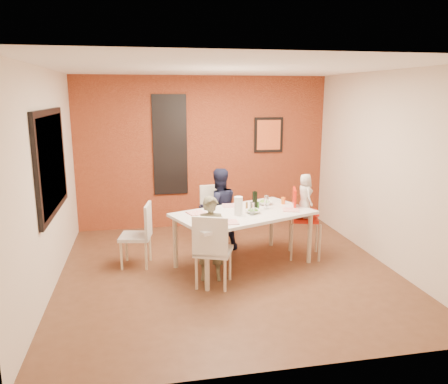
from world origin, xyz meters
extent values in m
plane|color=brown|center=(0.00, 0.00, 0.00)|extent=(4.50, 4.50, 0.00)
cube|color=white|center=(0.00, 0.00, 2.70)|extent=(4.50, 4.50, 0.02)
cube|color=beige|center=(0.00, 2.25, 1.35)|extent=(4.50, 0.02, 2.70)
cube|color=beige|center=(0.00, -2.25, 1.35)|extent=(4.50, 0.02, 2.70)
cube|color=beige|center=(-2.25, 0.00, 1.35)|extent=(0.02, 4.50, 2.70)
cube|color=beige|center=(2.25, 0.00, 1.35)|extent=(0.02, 4.50, 2.70)
cube|color=maroon|center=(0.00, 2.23, 1.35)|extent=(4.50, 0.02, 2.70)
cube|color=black|center=(-2.22, 0.20, 1.55)|extent=(0.05, 1.70, 1.30)
cube|color=black|center=(-2.21, 0.20, 1.55)|extent=(0.02, 1.55, 1.15)
cube|color=silver|center=(-0.60, 2.21, 1.50)|extent=(0.55, 0.03, 1.70)
cube|color=black|center=(-0.60, 2.21, 1.50)|extent=(0.60, 0.03, 1.76)
cube|color=black|center=(1.20, 2.21, 1.65)|extent=(0.54, 0.03, 0.64)
cube|color=orange|center=(1.20, 2.19, 1.65)|extent=(0.44, 0.01, 0.54)
cube|color=white|center=(0.26, 0.18, 0.76)|extent=(2.12, 1.65, 0.04)
cylinder|color=#BDA98D|center=(-0.37, -0.54, 0.37)|extent=(0.06, 0.06, 0.74)
cylinder|color=#BDA98D|center=(-0.69, 0.27, 0.37)|extent=(0.06, 0.06, 0.74)
cylinder|color=#BDA98D|center=(1.21, 0.09, 0.37)|extent=(0.06, 0.06, 0.74)
cylinder|color=#BDA98D|center=(0.89, 0.90, 0.37)|extent=(0.06, 0.06, 0.74)
cube|color=silver|center=(-0.27, -0.38, 0.45)|extent=(0.57, 0.57, 0.05)
cube|color=silver|center=(-0.34, -0.57, 0.70)|extent=(0.42, 0.20, 0.50)
cylinder|color=beige|center=(-0.03, -0.28, 0.22)|extent=(0.04, 0.04, 0.43)
cylinder|color=beige|center=(-0.17, -0.62, 0.22)|extent=(0.04, 0.04, 0.43)
cylinder|color=beige|center=(-0.37, -0.15, 0.22)|extent=(0.04, 0.04, 0.43)
cylinder|color=beige|center=(-0.50, -0.49, 0.22)|extent=(0.04, 0.04, 0.43)
cube|color=white|center=(0.03, 1.06, 0.45)|extent=(0.49, 0.49, 0.05)
cube|color=white|center=(0.01, 1.26, 0.70)|extent=(0.44, 0.09, 0.50)
cylinder|color=beige|center=(-0.13, 0.86, 0.22)|extent=(0.04, 0.04, 0.43)
cylinder|color=beige|center=(-0.17, 1.22, 0.22)|extent=(0.04, 0.04, 0.43)
cylinder|color=beige|center=(0.23, 0.90, 0.22)|extent=(0.04, 0.04, 0.43)
cylinder|color=beige|center=(0.19, 1.26, 0.22)|extent=(0.04, 0.04, 0.43)
cube|color=beige|center=(-1.24, 0.46, 0.42)|extent=(0.48, 0.48, 0.05)
cube|color=beige|center=(-1.05, 0.43, 0.66)|extent=(0.11, 0.42, 0.47)
cylinder|color=beige|center=(-1.37, 0.66, 0.20)|extent=(0.03, 0.03, 0.41)
cylinder|color=beige|center=(-1.04, 0.60, 0.20)|extent=(0.03, 0.03, 0.41)
cylinder|color=beige|center=(-1.44, 0.32, 0.20)|extent=(0.03, 0.03, 0.41)
cylinder|color=beige|center=(-1.10, 0.26, 0.20)|extent=(0.03, 0.03, 0.41)
cube|color=red|center=(1.23, 0.35, 0.58)|extent=(0.45, 0.45, 0.05)
cube|color=red|center=(1.07, 0.40, 0.82)|extent=(0.13, 0.35, 0.42)
cube|color=red|center=(1.23, 0.35, 0.68)|extent=(0.45, 0.45, 0.02)
cylinder|color=tan|center=(1.37, 0.10, 0.28)|extent=(0.03, 0.03, 0.56)
cylinder|color=tan|center=(0.98, 0.21, 0.28)|extent=(0.03, 0.03, 0.56)
cylinder|color=tan|center=(1.48, 0.48, 0.28)|extent=(0.03, 0.03, 0.56)
cylinder|color=tan|center=(1.10, 0.60, 0.28)|extent=(0.03, 0.03, 0.56)
imported|color=brown|center=(-0.27, -0.22, 0.56)|extent=(0.44, 0.31, 1.12)
imported|color=black|center=(0.03, 0.90, 0.64)|extent=(0.68, 0.57, 1.28)
imported|color=beige|center=(1.21, 0.35, 0.93)|extent=(0.23, 0.33, 0.65)
cube|color=white|center=(-0.04, -0.27, 0.78)|extent=(0.23, 0.23, 0.01)
cube|color=white|center=(0.14, 0.57, 0.78)|extent=(0.22, 0.22, 0.01)
cube|color=white|center=(0.94, 0.16, 0.78)|extent=(0.28, 0.28, 0.01)
cube|color=white|center=(-0.39, 0.25, 0.78)|extent=(0.30, 0.30, 0.01)
imported|color=white|center=(0.37, 0.11, 0.80)|extent=(0.25, 0.25, 0.05)
imported|color=silver|center=(0.66, 0.55, 0.80)|extent=(0.25, 0.25, 0.05)
cylinder|color=black|center=(0.43, 0.25, 0.91)|extent=(0.07, 0.07, 0.27)
cylinder|color=white|center=(0.33, 0.01, 0.87)|extent=(0.06, 0.06, 0.18)
cylinder|color=white|center=(0.62, 0.30, 0.87)|extent=(0.07, 0.07, 0.19)
cylinder|color=white|center=(0.15, 0.06, 0.90)|extent=(0.11, 0.11, 0.25)
cylinder|color=red|center=(0.36, 0.19, 0.84)|extent=(0.03, 0.03, 0.13)
cylinder|color=#367828|center=(0.48, 0.23, 0.84)|extent=(0.03, 0.03, 0.13)
cylinder|color=brown|center=(0.32, 0.25, 0.84)|extent=(0.03, 0.03, 0.13)
cylinder|color=orange|center=(0.94, 0.52, 0.83)|extent=(0.06, 0.06, 0.10)
camera|label=1|loc=(-1.12, -5.50, 2.38)|focal=35.00mm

